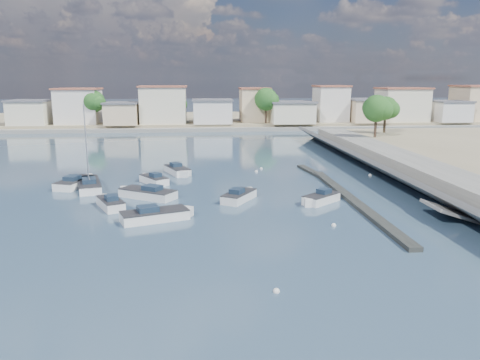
# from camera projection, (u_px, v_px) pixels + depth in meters

# --- Properties ---
(ground) EXTENTS (400.00, 400.00, 0.00)m
(ground) POSITION_uv_depth(u_px,v_px,m) (246.00, 153.00, 72.32)
(ground) COLOR #324965
(ground) RESTS_ON ground
(seawall_walkway) EXTENTS (5.00, 90.00, 1.80)m
(seawall_walkway) POSITION_uv_depth(u_px,v_px,m) (454.00, 183.00, 47.47)
(seawall_walkway) COLOR slate
(seawall_walkway) RESTS_ON ground
(breakwater) EXTENTS (2.00, 31.02, 0.35)m
(breakwater) POSITION_uv_depth(u_px,v_px,m) (343.00, 194.00, 46.31)
(breakwater) COLOR black
(breakwater) RESTS_ON ground
(far_shore_land) EXTENTS (160.00, 40.00, 1.40)m
(far_shore_land) POSITION_uv_depth(u_px,v_px,m) (226.00, 120.00, 122.78)
(far_shore_land) COLOR gray
(far_shore_land) RESTS_ON ground
(far_shore_quay) EXTENTS (160.00, 2.50, 0.80)m
(far_shore_quay) POSITION_uv_depth(u_px,v_px,m) (232.00, 129.00, 102.40)
(far_shore_quay) COLOR slate
(far_shore_quay) RESTS_ON ground
(far_town) EXTENTS (113.01, 12.80, 8.35)m
(far_town) POSITION_uv_depth(u_px,v_px,m) (276.00, 107.00, 108.14)
(far_town) COLOR beige
(far_town) RESTS_ON far_shore_land
(shore_trees) EXTENTS (74.56, 38.32, 7.92)m
(shore_trees) POSITION_uv_depth(u_px,v_px,m) (272.00, 103.00, 99.08)
(shore_trees) COLOR #38281E
(shore_trees) RESTS_ON ground
(motorboat_a) EXTENTS (3.16, 4.46, 1.48)m
(motorboat_a) POSITION_uv_depth(u_px,v_px,m) (110.00, 203.00, 41.90)
(motorboat_a) COLOR white
(motorboat_a) RESTS_ON ground
(motorboat_b) EXTENTS (3.76, 4.58, 1.48)m
(motorboat_b) POSITION_uv_depth(u_px,v_px,m) (240.00, 196.00, 44.42)
(motorboat_b) COLOR white
(motorboat_b) RESTS_ON ground
(motorboat_c) EXTENTS (5.87, 4.80, 1.48)m
(motorboat_c) POSITION_uv_depth(u_px,v_px,m) (145.00, 194.00, 45.45)
(motorboat_c) COLOR white
(motorboat_c) RESTS_ON ground
(motorboat_d) EXTENTS (4.04, 3.76, 1.48)m
(motorboat_d) POSITION_uv_depth(u_px,v_px,m) (320.00, 199.00, 43.32)
(motorboat_d) COLOR white
(motorboat_d) RESTS_ON ground
(motorboat_e) EXTENTS (3.65, 5.95, 1.48)m
(motorboat_e) POSITION_uv_depth(u_px,v_px,m) (77.00, 182.00, 50.30)
(motorboat_e) COLOR white
(motorboat_e) RESTS_ON ground
(motorboat_f) EXTENTS (3.52, 4.18, 1.48)m
(motorboat_f) POSITION_uv_depth(u_px,v_px,m) (153.00, 180.00, 51.60)
(motorboat_f) COLOR white
(motorboat_f) RESTS_ON ground
(motorboat_g) EXTENTS (3.51, 5.35, 1.48)m
(motorboat_g) POSITION_uv_depth(u_px,v_px,m) (178.00, 171.00, 56.58)
(motorboat_g) COLOR white
(motorboat_g) RESTS_ON ground
(motorboat_h) EXTENTS (6.06, 3.83, 1.48)m
(motorboat_h) POSITION_uv_depth(u_px,v_px,m) (158.00, 215.00, 38.21)
(motorboat_h) COLOR white
(motorboat_h) RESTS_ON ground
(sailboat) EXTENTS (3.78, 7.10, 9.00)m
(sailboat) POSITION_uv_depth(u_px,v_px,m) (89.00, 185.00, 49.15)
(sailboat) COLOR white
(sailboat) RESTS_ON ground
(mooring_buoys) EXTENTS (16.63, 35.28, 0.38)m
(mooring_buoys) POSITION_uv_depth(u_px,v_px,m) (304.00, 192.00, 47.44)
(mooring_buoys) COLOR white
(mooring_buoys) RESTS_ON ground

